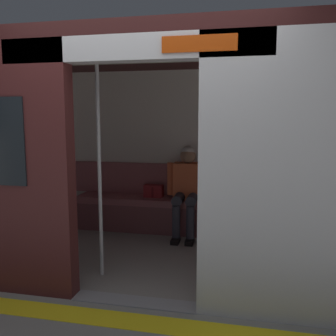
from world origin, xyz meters
name	(u,v)px	position (x,y,z in m)	size (l,w,h in m)	color
ground_plane	(135,302)	(0.00, 0.00, 0.00)	(60.00, 60.00, 0.00)	gray
platform_edge_strip	(123,320)	(0.00, 0.30, 0.00)	(8.00, 0.24, 0.01)	yellow
train_car	(155,122)	(0.09, -1.10, 1.53)	(6.40, 2.49, 2.35)	silver
bench_seat	(178,207)	(0.00, -1.98, 0.36)	(2.88, 0.44, 0.47)	#935156
person_seated	(187,185)	(-0.13, -1.93, 0.69)	(0.55, 0.68, 1.20)	#CC5933
handbag	(154,191)	(0.36, -2.05, 0.56)	(0.26, 0.15, 0.17)	maroon
book	(220,200)	(-0.57, -2.01, 0.49)	(0.15, 0.22, 0.03)	#26598C
grab_pole_door	(99,167)	(0.49, -0.46, 1.10)	(0.04, 0.04, 2.21)	silver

